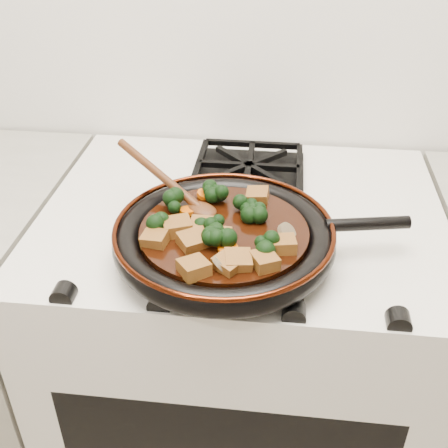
# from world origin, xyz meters

# --- Properties ---
(stove) EXTENTS (0.76, 0.60, 0.90)m
(stove) POSITION_xyz_m (0.00, 1.69, 0.45)
(stove) COLOR silver
(stove) RESTS_ON ground
(burner_grate_front) EXTENTS (0.23, 0.23, 0.03)m
(burner_grate_front) POSITION_xyz_m (0.00, 1.55, 0.91)
(burner_grate_front) COLOR black
(burner_grate_front) RESTS_ON stove
(burner_grate_back) EXTENTS (0.23, 0.23, 0.03)m
(burner_grate_back) POSITION_xyz_m (0.00, 1.83, 0.91)
(burner_grate_back) COLOR black
(burner_grate_back) RESTS_ON stove
(skillet) EXTENTS (0.49, 0.36, 0.05)m
(skillet) POSITION_xyz_m (-0.02, 1.54, 0.94)
(skillet) COLOR black
(skillet) RESTS_ON burner_grate_front
(braising_sauce) EXTENTS (0.27, 0.27, 0.02)m
(braising_sauce) POSITION_xyz_m (-0.02, 1.54, 0.95)
(braising_sauce) COLOR black
(braising_sauce) RESTS_ON skillet
(tofu_cube_0) EXTENTS (0.06, 0.06, 0.03)m
(tofu_cube_0) POSITION_xyz_m (-0.05, 1.42, 0.97)
(tofu_cube_0) COLOR brown
(tofu_cube_0) RESTS_ON braising_sauce
(tofu_cube_1) EXTENTS (0.04, 0.04, 0.03)m
(tofu_cube_1) POSITION_xyz_m (-0.12, 1.49, 0.97)
(tofu_cube_1) COLOR brown
(tofu_cube_1) RESTS_ON braising_sauce
(tofu_cube_2) EXTENTS (0.04, 0.04, 0.03)m
(tofu_cube_2) POSITION_xyz_m (0.08, 1.49, 0.97)
(tofu_cube_2) COLOR brown
(tofu_cube_2) RESTS_ON braising_sauce
(tofu_cube_3) EXTENTS (0.06, 0.06, 0.03)m
(tofu_cube_3) POSITION_xyz_m (-0.06, 1.49, 0.97)
(tofu_cube_3) COLOR brown
(tofu_cube_3) RESTS_ON braising_sauce
(tofu_cube_4) EXTENTS (0.05, 0.05, 0.03)m
(tofu_cube_4) POSITION_xyz_m (0.05, 1.45, 0.97)
(tofu_cube_4) COLOR brown
(tofu_cube_4) RESTS_ON braising_sauce
(tofu_cube_5) EXTENTS (0.04, 0.04, 0.02)m
(tofu_cube_5) POSITION_xyz_m (-0.02, 1.50, 0.97)
(tofu_cube_5) COLOR brown
(tofu_cube_5) RESTS_ON braising_sauce
(tofu_cube_6) EXTENTS (0.05, 0.05, 0.03)m
(tofu_cube_6) POSITION_xyz_m (0.01, 1.44, 0.97)
(tofu_cube_6) COLOR brown
(tofu_cube_6) RESTS_ON braising_sauce
(tofu_cube_7) EXTENTS (0.04, 0.04, 0.03)m
(tofu_cube_7) POSITION_xyz_m (0.03, 1.64, 0.97)
(tofu_cube_7) COLOR brown
(tofu_cube_7) RESTS_ON braising_sauce
(tofu_cube_8) EXTENTS (0.06, 0.06, 0.03)m
(tofu_cube_8) POSITION_xyz_m (-0.09, 1.52, 0.97)
(tofu_cube_8) COLOR brown
(tofu_cube_8) RESTS_ON braising_sauce
(tofu_cube_9) EXTENTS (0.04, 0.05, 0.03)m
(tofu_cube_9) POSITION_xyz_m (-0.05, 1.52, 0.97)
(tofu_cube_9) COLOR brown
(tofu_cube_9) RESTS_ON braising_sauce
(tofu_cube_10) EXTENTS (0.05, 0.05, 0.03)m
(tofu_cube_10) POSITION_xyz_m (-0.00, 1.44, 0.97)
(tofu_cube_10) COLOR brown
(tofu_cube_10) RESTS_ON braising_sauce
(broccoli_floret_0) EXTENTS (0.08, 0.09, 0.06)m
(broccoli_floret_0) POSITION_xyz_m (-0.04, 1.52, 0.97)
(broccoli_floret_0) COLOR black
(broccoli_floret_0) RESTS_ON braising_sauce
(broccoli_floret_1) EXTENTS (0.09, 0.08, 0.06)m
(broccoli_floret_1) POSITION_xyz_m (0.03, 1.58, 0.97)
(broccoli_floret_1) COLOR black
(broccoli_floret_1) RESTS_ON braising_sauce
(broccoli_floret_2) EXTENTS (0.09, 0.08, 0.07)m
(broccoli_floret_2) POSITION_xyz_m (-0.04, 1.62, 0.97)
(broccoli_floret_2) COLOR black
(broccoli_floret_2) RESTS_ON braising_sauce
(broccoli_floret_3) EXTENTS (0.09, 0.09, 0.08)m
(broccoli_floret_3) POSITION_xyz_m (-0.10, 1.58, 0.97)
(broccoli_floret_3) COLOR black
(broccoli_floret_3) RESTS_ON braising_sauce
(broccoli_floret_4) EXTENTS (0.08, 0.08, 0.05)m
(broccoli_floret_4) POSITION_xyz_m (-0.12, 1.52, 0.97)
(broccoli_floret_4) COLOR black
(broccoli_floret_4) RESTS_ON braising_sauce
(broccoli_floret_5) EXTENTS (0.09, 0.08, 0.07)m
(broccoli_floret_5) POSITION_xyz_m (-0.02, 1.49, 0.97)
(broccoli_floret_5) COLOR black
(broccoli_floret_5) RESTS_ON braising_sauce
(broccoli_floret_6) EXTENTS (0.08, 0.07, 0.05)m
(broccoli_floret_6) POSITION_xyz_m (0.01, 1.59, 0.97)
(broccoli_floret_6) COLOR black
(broccoli_floret_6) RESTS_ON braising_sauce
(broccoli_floret_7) EXTENTS (0.09, 0.09, 0.06)m
(broccoli_floret_7) POSITION_xyz_m (0.06, 1.48, 0.97)
(broccoli_floret_7) COLOR black
(broccoli_floret_7) RESTS_ON braising_sauce
(carrot_coin_0) EXTENTS (0.03, 0.03, 0.01)m
(carrot_coin_0) POSITION_xyz_m (-0.01, 1.48, 0.96)
(carrot_coin_0) COLOR #CB5105
(carrot_coin_0) RESTS_ON braising_sauce
(carrot_coin_1) EXTENTS (0.03, 0.03, 0.02)m
(carrot_coin_1) POSITION_xyz_m (-0.04, 1.50, 0.96)
(carrot_coin_1) COLOR #CB5105
(carrot_coin_1) RESTS_ON braising_sauce
(carrot_coin_2) EXTENTS (0.03, 0.03, 0.02)m
(carrot_coin_2) POSITION_xyz_m (-0.06, 1.63, 0.96)
(carrot_coin_2) COLOR #CB5105
(carrot_coin_2) RESTS_ON braising_sauce
(carrot_coin_3) EXTENTS (0.03, 0.03, 0.01)m
(carrot_coin_3) POSITION_xyz_m (-0.02, 1.52, 0.96)
(carrot_coin_3) COLOR #CB5105
(carrot_coin_3) RESTS_ON braising_sauce
(carrot_coin_4) EXTENTS (0.03, 0.03, 0.01)m
(carrot_coin_4) POSITION_xyz_m (-0.08, 1.58, 0.96)
(carrot_coin_4) COLOR #CB5105
(carrot_coin_4) RESTS_ON braising_sauce
(mushroom_slice_0) EXTENTS (0.04, 0.04, 0.03)m
(mushroom_slice_0) POSITION_xyz_m (-0.01, 1.43, 0.97)
(mushroom_slice_0) COLOR brown
(mushroom_slice_0) RESTS_ON braising_sauce
(mushroom_slice_1) EXTENTS (0.04, 0.04, 0.03)m
(mushroom_slice_1) POSITION_xyz_m (0.06, 1.47, 0.97)
(mushroom_slice_1) COLOR brown
(mushroom_slice_1) RESTS_ON braising_sauce
(mushroom_slice_2) EXTENTS (0.04, 0.04, 0.03)m
(mushroom_slice_2) POSITION_xyz_m (0.08, 1.53, 0.97)
(mushroom_slice_2) COLOR brown
(mushroom_slice_2) RESTS_ON braising_sauce
(wooden_spoon) EXTENTS (0.13, 0.10, 0.21)m
(wooden_spoon) POSITION_xyz_m (-0.11, 1.61, 0.98)
(wooden_spoon) COLOR #48240F
(wooden_spoon) RESTS_ON braising_sauce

